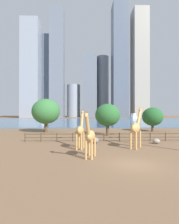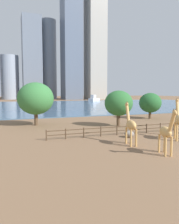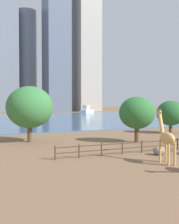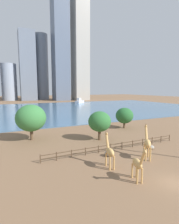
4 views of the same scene
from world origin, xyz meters
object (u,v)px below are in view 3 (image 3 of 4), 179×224
giraffe_young (166,138)px  boulder_by_pole (159,151)px  tree_center_broad (171,113)px  boat_ferry (87,111)px  tree_right_tall (137,113)px  tree_left_large (30,107)px

giraffe_young → boulder_by_pole: bearing=-19.2°
tree_center_broad → boat_ferry: (19.34, 81.62, -1.92)m
boulder_by_pole → tree_right_tall: size_ratio=0.21×
tree_right_tall → giraffe_young: bearing=-112.2°
boulder_by_pole → boat_ferry: (33.80, 97.24, 1.07)m
giraffe_young → tree_left_large: (-8.03, 18.00, 2.42)m
tree_left_large → tree_right_tall: 14.28m
boulder_by_pole → tree_right_tall: (3.02, 8.62, 3.44)m
boulder_by_pole → tree_left_large: 18.13m
tree_right_tall → boat_ferry: size_ratio=0.69×
boulder_by_pole → tree_center_broad: size_ratio=0.22×
boulder_by_pole → boat_ferry: bearing=70.8°
giraffe_young → tree_right_tall: 13.12m
boat_ferry → tree_right_tall: bearing=-149.8°
tree_center_broad → tree_right_tall: (-11.44, -6.99, 0.45)m
boat_ferry → tree_left_large: bearing=-158.5°
boulder_by_pole → tree_left_large: size_ratio=0.17×
tree_center_broad → tree_right_tall: 13.42m
giraffe_young → tree_center_broad: tree_center_broad is taller
tree_center_broad → boat_ferry: bearing=76.7°
tree_left_large → giraffe_young: bearing=-66.0°
boulder_by_pole → tree_center_broad: 21.49m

